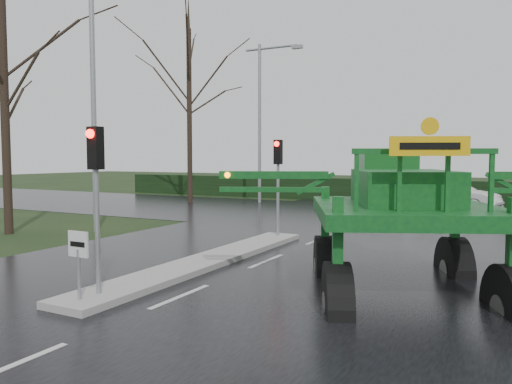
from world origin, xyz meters
The scene contains 14 objects.
ground centered at (0.00, 0.00, 0.00)m, with size 140.00×140.00×0.00m, color black.
road_main centered at (0.00, 10.00, 0.00)m, with size 14.00×80.00×0.02m, color black.
road_cross centered at (0.00, 16.00, 0.01)m, with size 80.00×12.00×0.02m, color black.
median_island centered at (-1.30, 3.00, 0.09)m, with size 1.20×10.00×0.16m, color gray.
hedge_row centered at (0.00, 24.00, 0.75)m, with size 44.00×0.90×1.50m, color black.
keep_left_sign centered at (-1.30, -1.50, 1.06)m, with size 0.50×0.07×1.35m.
traffic_signal_near centered at (-1.30, -1.01, 2.59)m, with size 0.26×0.33×3.52m.
traffic_signal_mid centered at (-1.30, 7.49, 2.59)m, with size 0.26×0.33×3.52m.
street_light_left_near centered at (-8.19, 6.00, 5.99)m, with size 3.85×0.30×10.00m.
street_light_left_far centered at (-8.19, 20.00, 5.99)m, with size 3.85×0.30×10.00m.
tree_left_near centered at (-11.00, 4.00, 5.85)m, with size 6.30×6.30×10.85m.
tree_left_far centered at (-12.50, 18.00, 7.15)m, with size 7.70×7.70×13.26m.
crop_sprayer centered at (3.05, 0.98, 2.15)m, with size 7.51×6.16×4.55m.
white_sedan centered at (3.00, 20.60, 0.00)m, with size 1.69×4.85×1.60m, color silver.
Camera 1 is at (6.15, -8.30, 2.92)m, focal length 35.00 mm.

